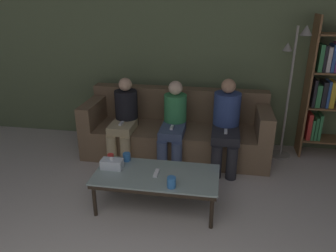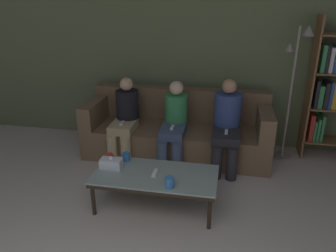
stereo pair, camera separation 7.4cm
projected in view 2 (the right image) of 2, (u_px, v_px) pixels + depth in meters
wall_back at (184, 53)px, 4.57m from camera, size 12.00×0.06×2.60m
couch at (177, 131)px, 4.48m from camera, size 2.44×0.86×0.85m
coffee_table at (155, 177)px, 3.29m from camera, size 1.24×0.60×0.38m
cup_near_left at (110, 158)px, 3.50m from camera, size 0.07×0.07×0.09m
cup_near_right at (170, 182)px, 3.02m from camera, size 0.08×0.08×0.10m
cup_far_center at (126, 157)px, 3.53m from camera, size 0.08×0.08×0.09m
tissue_box at (111, 163)px, 3.37m from camera, size 0.22×0.12×0.13m
game_remote at (155, 173)px, 3.27m from camera, size 0.04×0.15×0.02m
bookshelf at (336, 91)px, 4.15m from camera, size 0.94×0.32×1.84m
standing_lamp at (294, 81)px, 4.07m from camera, size 0.31×0.26×1.72m
seated_person_left_end at (125, 117)px, 4.30m from camera, size 0.31×0.64×1.06m
seated_person_mid_left at (174, 122)px, 4.17m from camera, size 0.31×0.68×1.04m
seated_person_mid_right at (227, 122)px, 4.06m from camera, size 0.34×0.72×1.10m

